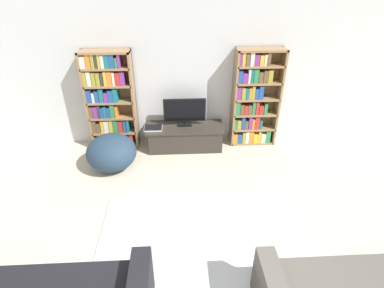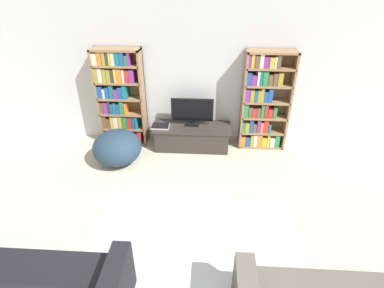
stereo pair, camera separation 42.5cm
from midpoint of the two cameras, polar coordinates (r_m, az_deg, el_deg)
The scene contains 8 objects.
wall_back at distance 5.31m, azimuth 3.65°, elevation 13.38°, with size 8.80×0.06×2.60m.
bookshelf_left at distance 5.46m, azimuth -11.48°, elevation 8.54°, with size 0.82×0.30×1.74m.
bookshelf_right at distance 5.41m, azimuth 15.55°, elevation 7.59°, with size 0.82×0.30×1.74m.
tv_stand at distance 5.44m, azimuth 2.25°, elevation 1.36°, with size 1.38×0.54×0.42m.
television at distance 5.28m, azimuth 2.37°, elevation 6.20°, with size 0.74×0.16×0.50m.
laptop at distance 5.32m, azimuth -3.76°, elevation 3.36°, with size 0.32×0.25×0.03m.
area_rug at distance 3.84m, azimuth 2.82°, elevation -17.53°, with size 2.45×1.59×0.02m.
beanbag_ottoman at distance 5.06m, azimuth -11.75°, elevation -0.74°, with size 0.80×0.80×0.58m, color #23384C.
Camera 2 is at (0.20, -0.85, 2.86)m, focal length 28.00 mm.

